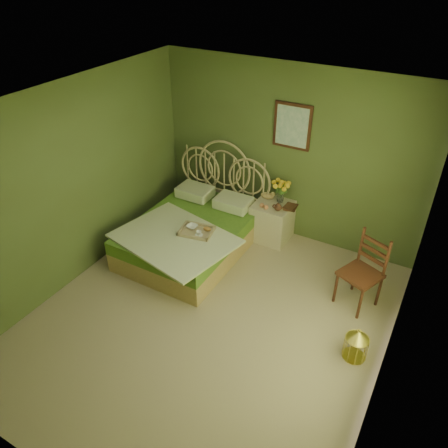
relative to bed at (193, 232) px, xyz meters
The scene contains 14 objects.
floor 1.52m from the bed, 49.81° to the right, with size 4.50×4.50×0.00m, color tan.
ceiling 2.74m from the bed, 49.81° to the right, with size 4.50×4.50×0.00m, color silver.
wall_back 1.78m from the bed, 48.99° to the left, with size 4.00×4.00×0.00m, color #566C39.
wall_left 1.84m from the bed, 132.23° to the right, with size 4.50×4.50×0.00m, color #566C39.
wall_right 3.33m from the bed, 21.06° to the right, with size 4.50×4.50×0.00m, color #566C39.
wall_art 2.07m from the bed, 47.28° to the left, with size 0.54×0.04×0.64m.
bed is the anchor object (origin of this frame).
nightstand 1.24m from the bed, 43.27° to the left, with size 0.54×0.54×1.03m.
chair 2.45m from the bed, ahead, with size 0.57×0.57×0.99m.
birdcage 2.79m from the bed, 17.16° to the right, with size 0.25×0.25×0.39m.
book_lower 1.41m from the bed, 38.53° to the left, with size 0.18×0.24×0.02m, color #381E0F.
book_upper 1.42m from the bed, 38.53° to the left, with size 0.15×0.21×0.02m, color #472819.
cereal_bowl 0.34m from the bed, 55.77° to the right, with size 0.15×0.15×0.04m, color white.
coffee_cup 0.51m from the bed, 44.30° to the right, with size 0.07×0.07×0.07m, color white.
Camera 1 is at (2.05, -3.23, 3.92)m, focal length 35.00 mm.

